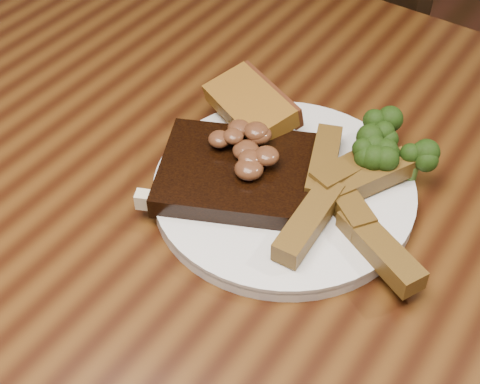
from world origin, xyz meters
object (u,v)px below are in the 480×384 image
object	(u,v)px
dining_table	(230,283)
garlic_bread	(249,120)
steak	(241,174)
chair_far	(365,71)
potato_wedges	(353,203)
plate	(284,191)

from	to	relation	value
dining_table	garlic_bread	xyz separation A→B (m)	(-0.05, 0.11, 0.12)
steak	garlic_bread	xyz separation A→B (m)	(-0.04, 0.07, -0.00)
chair_far	steak	world-z (taller)	chair_far
chair_far	potato_wedges	bearing A→B (deg)	135.19
chair_far	steak	size ratio (longest dim) A/B	5.58
steak	potato_wedges	bearing A→B (deg)	-11.33
dining_table	steak	world-z (taller)	steak
steak	potato_wedges	xyz separation A→B (m)	(0.11, 0.03, 0.00)
dining_table	potato_wedges	distance (m)	0.16
dining_table	garlic_bread	size ratio (longest dim) A/B	16.27
dining_table	plate	bearing A→B (deg)	69.95
plate	dining_table	bearing A→B (deg)	-110.05
dining_table	steak	xyz separation A→B (m)	(-0.01, 0.04, 0.12)
chair_far	plate	bearing A→B (deg)	129.03
steak	dining_table	bearing A→B (deg)	-96.45
plate	garlic_bread	distance (m)	0.09
potato_wedges	plate	bearing A→B (deg)	-174.36
chair_far	garlic_bread	world-z (taller)	chair_far
plate	chair_far	bearing A→B (deg)	106.23
plate	potato_wedges	distance (m)	0.07
garlic_bread	potato_wedges	world-z (taller)	potato_wedges
steak	potato_wedges	distance (m)	0.11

